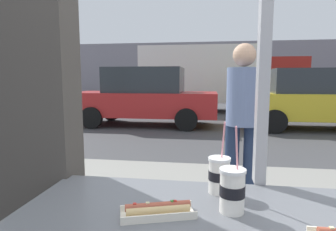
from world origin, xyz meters
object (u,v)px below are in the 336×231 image
soda_cup_right (232,190)px  hotdog_tray_far (158,210)px  pedestrian (242,116)px  parked_car_red (145,97)px  box_truck (217,76)px  soda_cup_left (219,174)px  parked_car_yellow (315,99)px

soda_cup_right → hotdog_tray_far: 0.28m
pedestrian → parked_car_red: bearing=111.9°
parked_car_red → box_truck: 5.02m
soda_cup_left → parked_car_red: bearing=105.5°
box_truck → pedestrian: (0.03, -10.23, -0.50)m
soda_cup_left → parked_car_yellow: (2.96, 7.48, -0.15)m
parked_car_yellow → pedestrian: pedestrian is taller
soda_cup_left → soda_cup_right: soda_cup_right is taller
soda_cup_right → box_truck: size_ratio=0.05×
soda_cup_right → parked_car_yellow: size_ratio=0.07×
parked_car_red → pedestrian: parked_car_red is taller
parked_car_red → pedestrian: 6.28m
box_truck → pedestrian: 10.24m
soda_cup_right → parked_car_red: bearing=105.4°
soda_cup_right → box_truck: bearing=89.0°
parked_car_yellow → box_truck: box_truck is taller
box_truck → soda_cup_right: bearing=-91.0°
parked_car_red → soda_cup_right: bearing=-74.6°
soda_cup_right → hotdog_tray_far: size_ratio=1.14×
parked_car_red → parked_car_yellow: 5.03m
parked_car_yellow → box_truck: 5.22m
parked_car_yellow → pedestrian: size_ratio=2.63×
pedestrian → parked_car_yellow: bearing=65.3°
soda_cup_right → pedestrian: pedestrian is taller
box_truck → hotdog_tray_far: bearing=-92.2°
parked_car_red → pedestrian: (2.35, -5.83, 0.18)m
hotdog_tray_far → pedestrian: bearing=75.4°
box_truck → pedestrian: bearing=-89.8°
soda_cup_left → parked_car_red: parked_car_red is taller
hotdog_tray_far → box_truck: size_ratio=0.04×
hotdog_tray_far → soda_cup_left: bearing=48.1°
parked_car_red → parked_car_yellow: (5.03, -0.00, -0.02)m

